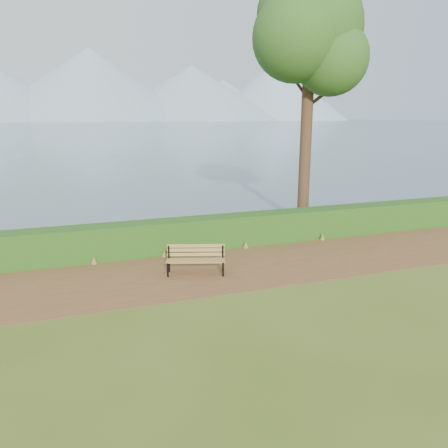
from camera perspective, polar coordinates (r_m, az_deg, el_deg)
name	(u,v)px	position (r m, az deg, el deg)	size (l,w,h in m)	color
ground	(220,274)	(12.04, -0.52, -6.60)	(140.00, 140.00, 0.00)	#495B1A
path	(217,271)	(12.30, -0.98, -6.11)	(40.00, 3.40, 0.01)	brown
hedge	(194,233)	(14.25, -3.93, -1.24)	(32.00, 0.85, 1.00)	#184012
water	(72,124)	(270.72, -19.19, 12.27)	(700.00, 510.00, 0.00)	#475D72
mountains	(56,88)	(417.41, -21.12, 16.25)	(585.00, 190.00, 70.00)	#859BB2
bench	(196,257)	(11.99, -3.71, -4.38)	(1.65, 0.93, 0.80)	black
tree	(311,34)	(17.65, 11.24, 23.13)	(4.72, 4.02, 9.58)	#3C2318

